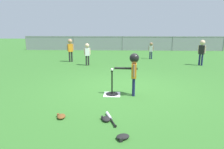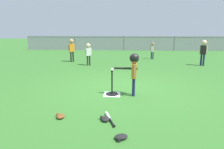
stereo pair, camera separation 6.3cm
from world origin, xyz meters
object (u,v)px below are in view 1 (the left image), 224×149
fielder_deep_left (70,47)px  glove_by_plate (123,137)px  baseball_on_tee (112,70)px  fielder_deep_right (151,48)px  batting_tee (112,91)px  fielder_deep_center (87,51)px  fielder_near_right (202,49)px  glove_near_bats (106,119)px  glove_tossed_aside (61,116)px  spare_bat_silver (110,117)px  batter_child (134,66)px

fielder_deep_left → glove_by_plate: 8.05m
baseball_on_tee → fielder_deep_right: 6.86m
batting_tee → fielder_deep_center: 4.56m
fielder_deep_center → fielder_near_right: bearing=3.0°
glove_near_bats → glove_tossed_aside: same height
fielder_deep_left → fielder_deep_center: size_ratio=1.14×
glove_near_bats → glove_tossed_aside: (-0.89, 0.07, 0.00)m
fielder_near_right → spare_bat_silver: (-4.01, -6.05, -0.75)m
fielder_deep_left → glove_tossed_aside: fielder_deep_left is taller
fielder_deep_center → glove_near_bats: 6.06m
spare_bat_silver → glove_by_plate: glove_by_plate is taller
baseball_on_tee → fielder_deep_left: fielder_deep_left is taller
baseball_on_tee → spare_bat_silver: size_ratio=0.12×
glove_by_plate → batter_child: bearing=82.7°
batter_child → glove_by_plate: bearing=-97.3°
spare_bat_silver → glove_tossed_aside: 0.96m
batter_child → glove_by_plate: 2.31m
fielder_deep_right → baseball_on_tee: bearing=-106.3°
fielder_deep_center → fielder_near_right: fielder_near_right is taller
batter_child → glove_near_bats: batter_child is taller
spare_bat_silver → glove_near_bats: glove_near_bats is taller
glove_by_plate → fielder_deep_left: bearing=110.1°
batting_tee → glove_by_plate: 2.22m
batting_tee → batter_child: size_ratio=0.58×
glove_by_plate → baseball_on_tee: bearing=97.3°
baseball_on_tee → glove_by_plate: bearing=-82.7°
baseball_on_tee → fielder_near_right: (4.04, 4.58, 0.10)m
fielder_deep_right → batting_tee: bearing=-106.3°
baseball_on_tee → batter_child: size_ratio=0.07×
batting_tee → fielder_near_right: 6.14m
glove_near_bats → glove_tossed_aside: size_ratio=1.01×
glove_by_plate → fielder_near_right: bearing=61.1°
batting_tee → glove_tossed_aside: bearing=-121.8°
batting_tee → glove_near_bats: bearing=-91.3°
spare_bat_silver → glove_near_bats: 0.11m
batter_child → fielder_deep_center: size_ratio=1.06×
baseball_on_tee → fielder_deep_left: bearing=114.9°
fielder_near_right → glove_tossed_aside: fielder_near_right is taller
glove_tossed_aside → spare_bat_silver: bearing=1.6°
batter_child → fielder_deep_left: 6.17m
fielder_deep_center → fielder_deep_right: size_ratio=1.10×
fielder_deep_center → fielder_near_right: (5.44, 0.28, 0.10)m
batter_child → fielder_near_right: fielder_near_right is taller
glove_near_bats → baseball_on_tee: bearing=88.7°
fielder_deep_center → glove_near_bats: fielder_deep_center is taller
fielder_deep_left → glove_by_plate: fielder_deep_left is taller
fielder_deep_right → glove_near_bats: fielder_deep_right is taller
batter_child → glove_by_plate: (-0.28, -2.16, -0.76)m
batting_tee → glove_tossed_aside: (-0.93, -1.50, -0.07)m
baseball_on_tee → fielder_deep_left: 5.87m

